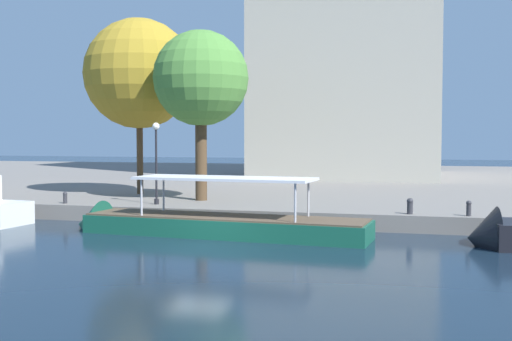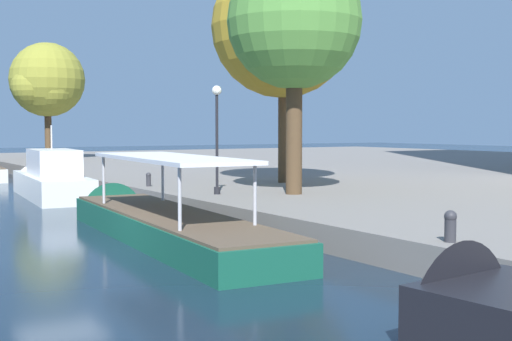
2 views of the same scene
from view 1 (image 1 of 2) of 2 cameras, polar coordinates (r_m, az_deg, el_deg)
The scene contains 9 objects.
ground_plane at distance 26.97m, azimuth -5.15°, elevation -6.86°, with size 220.00×220.00×0.00m, color #142333.
dock_promenade at distance 59.74m, azimuth 6.15°, elevation -1.03°, with size 120.00×55.00×0.85m, color slate.
tour_boat_2 at distance 30.56m, azimuth -4.52°, elevation -5.11°, with size 14.93×3.78×3.82m.
mooring_bollard_0 at distance 32.27m, azimuth 18.30°, elevation -3.15°, with size 0.25×0.25×0.74m.
mooring_bollard_1 at distance 37.99m, azimuth -16.53°, elevation -2.27°, with size 0.25×0.25×0.67m.
mooring_bollard_2 at distance 32.30m, azimuth 13.46°, elevation -3.03°, with size 0.31×0.31×0.79m.
lamp_post at distance 36.23m, azimuth -8.82°, elevation 1.46°, with size 0.40×0.40×4.55m.
tree_1 at distance 43.12m, azimuth -10.47°, elevation 8.15°, with size 7.19×7.19×11.48m.
tree_2 at distance 38.37m, azimuth -5.09°, elevation 8.17°, with size 5.63×5.63×10.02m.
Camera 1 is at (9.18, -24.93, 4.62)m, focal length 45.23 mm.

